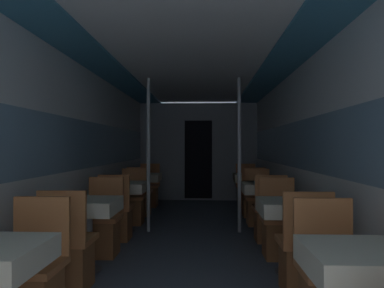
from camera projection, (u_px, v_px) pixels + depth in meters
wall_left at (84, 154)px, 4.80m from camera, size 0.05×10.02×2.27m
wall_right at (302, 155)px, 4.69m from camera, size 0.05×10.02×2.27m
ceiling_panel at (192, 64)px, 4.75m from camera, size 2.78×10.02×0.07m
bulkhead_far at (198, 152)px, 8.75m from camera, size 2.73×0.09×2.27m
chair_left_far_0 at (31, 288)px, 2.57m from camera, size 0.41×0.41×0.89m
dining_table_left_1 at (88, 210)px, 3.79m from camera, size 0.60×0.60×0.72m
chair_left_near_1 at (69, 258)px, 3.26m from camera, size 0.41×0.41×0.89m
chair_left_far_1 at (102, 230)px, 4.31m from camera, size 0.41×0.41×0.89m
dining_table_left_2 at (125, 190)px, 5.53m from camera, size 0.60×0.60×0.72m
chair_left_near_2 at (117, 219)px, 5.01m from camera, size 0.41×0.41×0.89m
chair_left_far_2 at (132, 206)px, 6.06m from camera, size 0.41×0.41×0.89m
support_pole_left_2 at (148, 155)px, 5.52m from camera, size 0.05×0.05×2.27m
dining_table_left_3 at (145, 179)px, 7.28m from camera, size 0.60×0.60×0.72m
chair_left_near_3 at (140, 200)px, 6.75m from camera, size 0.41×0.41×0.89m
chair_left_far_3 at (149, 193)px, 7.80m from camera, size 0.41×0.41×0.89m
dining_table_right_0 at (364, 268)px, 1.96m from camera, size 0.60×0.60×0.72m
dining_table_right_1 at (290, 211)px, 3.71m from camera, size 0.60×0.60×0.72m
chair_right_near_1 at (303, 260)px, 3.18m from camera, size 0.41×0.41×0.89m
chair_right_far_1 at (279, 232)px, 4.23m from camera, size 0.41×0.41×0.89m
dining_table_right_2 at (263, 190)px, 5.46m from camera, size 0.60×0.60×0.72m
chair_right_near_2 at (269, 220)px, 4.93m from camera, size 0.41×0.41×0.89m
chair_right_far_2 at (258, 207)px, 5.98m from camera, size 0.41×0.41×0.89m
support_pole_right_2 at (239, 155)px, 5.47m from camera, size 0.05×0.05×2.27m
dining_table_right_3 at (249, 180)px, 7.20m from camera, size 0.60×0.60×0.72m
chair_right_near_3 at (253, 201)px, 6.67m from camera, size 0.41×0.41×0.89m
chair_right_far_3 at (246, 193)px, 7.73m from camera, size 0.41×0.41×0.89m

